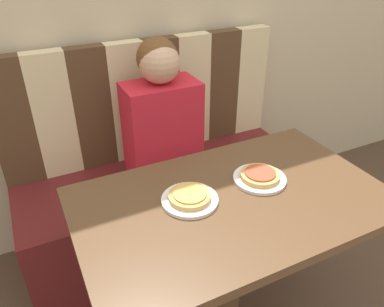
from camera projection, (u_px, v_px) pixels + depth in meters
name	position (u px, v px, depth m)	size (l,w,h in m)	color
booth_seat	(166.00, 208.00, 1.92)	(1.37, 0.51, 0.45)	#5B1919
booth_backrest	(145.00, 100.00, 1.82)	(1.37, 0.07, 0.58)	#4C331E
dining_table	(232.00, 222.00, 1.26)	(1.01, 0.62, 0.70)	brown
person	(161.00, 112.00, 1.65)	(0.33, 0.20, 0.63)	red
plate_left	(190.00, 200.00, 1.19)	(0.18, 0.18, 0.01)	white
plate_right	(260.00, 179.00, 1.29)	(0.18, 0.18, 0.01)	white
pizza_left	(190.00, 196.00, 1.18)	(0.14, 0.14, 0.02)	tan
pizza_right	(260.00, 175.00, 1.28)	(0.14, 0.14, 0.02)	tan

